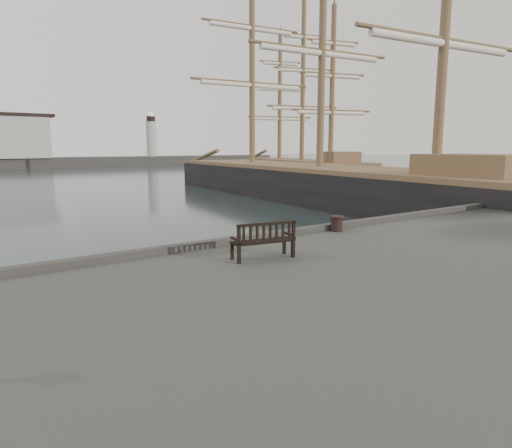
# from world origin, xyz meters

# --- Properties ---
(ground) EXTENTS (400.00, 400.00, 0.00)m
(ground) POSITION_xyz_m (0.00, 0.00, 0.00)
(ground) COLOR black
(ground) RESTS_ON ground
(bench) EXTENTS (1.58, 0.79, 0.87)m
(bench) POSITION_xyz_m (0.53, -2.01, 1.84)
(bench) COLOR black
(bench) RESTS_ON quay
(bollard_right) EXTENTS (0.50, 0.50, 0.48)m
(bollard_right) POSITION_xyz_m (4.53, -0.50, 1.80)
(bollard_right) COLOR black
(bollard_right) RESTS_ON quay
(tall_ship_main) EXTENTS (12.62, 40.59, 29.94)m
(tall_ship_main) POSITION_xyz_m (19.69, 16.18, 0.76)
(tall_ship_main) COLOR black
(tall_ship_main) RESTS_ON ground
(tall_ship_far) EXTENTS (13.47, 27.38, 23.04)m
(tall_ship_far) POSITION_xyz_m (32.20, 32.46, 0.77)
(tall_ship_far) COLOR black
(tall_ship_far) RESTS_ON ground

